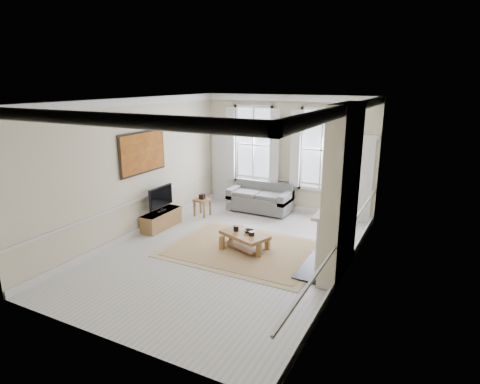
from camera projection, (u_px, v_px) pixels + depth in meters
The scene contains 23 objects.
floor at pixel (228, 253), 9.11m from camera, with size 7.20×7.20×0.00m, color #B7B5AD.
ceiling at pixel (227, 100), 8.19m from camera, with size 7.20×7.20×0.00m, color white.
back_wall at pixel (287, 154), 11.74m from camera, with size 5.20×5.20×0.00m, color beige.
left_wall at pixel (134, 168), 9.80m from camera, with size 7.20×7.20×0.00m, color beige.
right_wall at pixel (349, 195), 7.51m from camera, with size 7.20×7.20×0.00m, color beige.
window_left at pixel (254, 145), 12.10m from camera, with size 1.26×0.20×2.20m, color #B2BCC6, non-canonical shape.
window_right at pixel (322, 150), 11.18m from camera, with size 1.26×0.20×2.20m, color #B2BCC6, non-canonical shape.
door_left at pixel (225, 166), 12.75m from camera, with size 0.90×0.08×2.30m, color silver.
door_right at pixel (356, 180), 10.95m from camera, with size 0.90×0.08×2.30m, color silver.
painting at pixel (143, 153), 9.94m from camera, with size 0.05×1.66×1.06m, color #AC691D.
chimney_breast at pixel (342, 192), 7.76m from camera, with size 0.35×1.70×3.38m, color beige.
hearth at pixel (316, 266), 8.39m from camera, with size 0.55×1.50×0.05m, color black.
fireplace at pixel (327, 236), 8.12m from camera, with size 0.21×1.45×1.33m.
mirror at pixel (332, 173), 7.76m from camera, with size 0.06×1.26×1.06m, color gold.
sofa at pixel (261, 199), 11.94m from camera, with size 1.84×0.89×0.86m.
side_table at pixel (202, 202), 11.50m from camera, with size 0.42×0.42×0.50m.
rug at pixel (245, 249), 9.25m from camera, with size 3.50×2.60×0.02m, color tan.
coffee_table at pixel (245, 237), 9.17m from camera, with size 1.24×0.98×0.41m.
ceramic_pot_a at pixel (236, 228), 9.28m from camera, with size 0.13×0.13×0.13m, color black.
ceramic_pot_b at pixel (252, 234), 9.00m from camera, with size 0.13×0.13×0.09m, color black.
bowl at pixel (249, 231), 9.20m from camera, with size 0.23×0.23×0.06m, color black.
tv_stand at pixel (161, 220), 10.60m from camera, with size 0.41×1.26×0.45m, color brown.
tv at pixel (161, 197), 10.42m from camera, with size 0.08×0.90×0.68m.
Camera 1 is at (4.08, -7.35, 3.78)m, focal length 30.00 mm.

